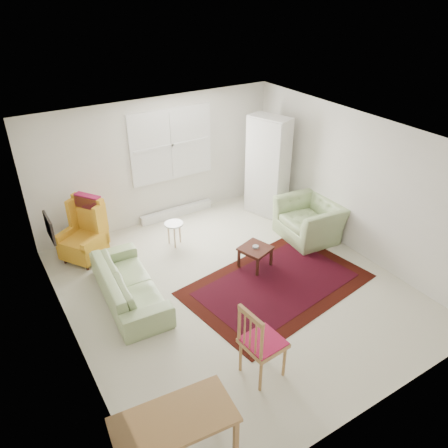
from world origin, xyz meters
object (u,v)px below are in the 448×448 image
desk_chair (263,341)px  wingback_chair (81,232)px  coffee_table (255,257)px  cabinet (268,167)px  stool (174,234)px  desk (176,443)px  sofa (128,278)px  armchair (310,216)px

desk_chair → wingback_chair: bearing=12.7°
coffee_table → cabinet: size_ratio=0.23×
stool → desk: bearing=-115.8°
sofa → armchair: bearing=-86.9°
sofa → coffee_table: 2.19m
sofa → armchair: (3.62, -0.05, 0.05)m
sofa → coffee_table: (2.16, -0.33, -0.20)m
desk_chair → stool: bearing=-11.8°
wingback_chair → desk_chair: bearing=-16.2°
sofa → wingback_chair: wingback_chair is taller
armchair → desk_chair: size_ratio=1.04×
sofa → armchair: 3.62m
armchair → desk_chair: (-2.74, -2.23, 0.11)m
armchair → wingback_chair: wingback_chair is taller
sofa → desk: 2.87m
wingback_chair → armchair: bearing=35.4°
desk → desk_chair: size_ratio=1.09×
coffee_table → wingback_chair: bearing=144.1°
wingback_chair → desk: bearing=-37.5°
sofa → armchair: armchair is taller
wingback_chair → stool: 1.67m
sofa → stool: (1.29, 1.05, -0.16)m
stool → cabinet: cabinet is taller
sofa → stool: 1.67m
cabinet → armchair: bearing=-103.4°
sofa → desk: sofa is taller
wingback_chair → stool: bearing=42.3°
stool → desk: desk is taller
armchair → wingback_chair: size_ratio=0.99×
stool → wingback_chair: bearing=165.9°
wingback_chair → coffee_table: 3.05m
coffee_table → cabinet: (1.35, 1.51, 0.84)m
desk → cabinet: bearing=44.4°
wingback_chair → coffee_table: bearing=20.5°
desk_chair → cabinet: bearing=-41.9°
desk_chair → coffee_table: bearing=-37.9°
wingback_chair → desk_chair: size_ratio=1.05×
sofa → stool: bearing=-46.9°
wingback_chair → cabinet: (3.80, -0.26, 0.46)m
desk_chair → armchair: bearing=-55.6°
sofa → stool: sofa is taller
coffee_table → desk_chair: size_ratio=0.43×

